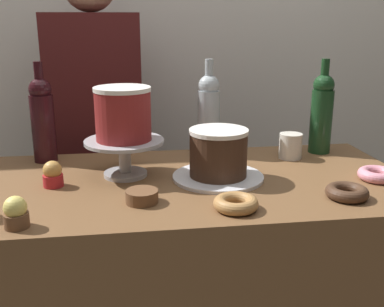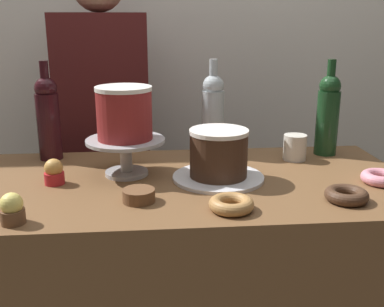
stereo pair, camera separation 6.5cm
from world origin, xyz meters
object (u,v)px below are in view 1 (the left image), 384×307
(coffee_cup_ceramic, at_px, (290,146))
(barista_figure, at_px, (99,155))
(cake_stand_pedestal, at_px, (125,151))
(cupcake_lemon, at_px, (16,213))
(donut_maple, at_px, (236,203))
(donut_chocolate, at_px, (347,192))
(cupcake_caramel, at_px, (53,174))
(cookie_stack, at_px, (142,196))
(white_layer_cake, at_px, (123,114))
(wine_bottle_dark_red, at_px, (43,118))
(chocolate_round_cake, at_px, (218,153))
(wine_bottle_green, at_px, (322,112))
(donut_pink, at_px, (377,175))
(wine_bottle_clear, at_px, (209,113))

(coffee_cup_ceramic, relative_size, barista_figure, 0.05)
(cake_stand_pedestal, relative_size, cupcake_lemon, 3.15)
(donut_maple, bearing_deg, barista_figure, 114.74)
(donut_chocolate, bearing_deg, cupcake_caramel, 165.44)
(cookie_stack, distance_m, coffee_cup_ceramic, 0.61)
(cake_stand_pedestal, bearing_deg, cupcake_lemon, -126.67)
(cake_stand_pedestal, height_order, white_layer_cake, white_layer_cake)
(cake_stand_pedestal, height_order, wine_bottle_dark_red, wine_bottle_dark_red)
(cake_stand_pedestal, bearing_deg, chocolate_round_cake, -13.40)
(wine_bottle_dark_red, xyz_separation_m, cupcake_lemon, (0.02, -0.52, -0.11))
(cookie_stack, bearing_deg, wine_bottle_green, 31.14)
(cupcake_caramel, bearing_deg, coffee_cup_ceramic, 12.72)
(donut_maple, height_order, coffee_cup_ceramic, coffee_cup_ceramic)
(wine_bottle_dark_red, height_order, cupcake_lemon, wine_bottle_dark_red)
(white_layer_cake, bearing_deg, cookie_stack, -79.38)
(donut_chocolate, distance_m, barista_figure, 1.05)
(cupcake_caramel, relative_size, donut_chocolate, 0.66)
(donut_pink, xyz_separation_m, cookie_stack, (-0.69, -0.08, 0.00))
(wine_bottle_dark_red, height_order, cookie_stack, wine_bottle_dark_red)
(chocolate_round_cake, height_order, wine_bottle_clear, wine_bottle_clear)
(chocolate_round_cake, xyz_separation_m, coffee_cup_ceramic, (0.28, 0.17, -0.04))
(barista_figure, bearing_deg, wine_bottle_dark_red, -114.33)
(white_layer_cake, height_order, wine_bottle_clear, wine_bottle_clear)
(wine_bottle_green, xyz_separation_m, donut_chocolate, (-0.10, -0.43, -0.13))
(chocolate_round_cake, bearing_deg, coffee_cup_ceramic, 31.46)
(cupcake_caramel, xyz_separation_m, donut_maple, (0.47, -0.24, -0.02))
(chocolate_round_cake, relative_size, donut_chocolate, 1.53)
(wine_bottle_clear, relative_size, cookie_stack, 3.87)
(cupcake_caramel, distance_m, donut_maple, 0.52)
(donut_maple, bearing_deg, donut_chocolate, 6.32)
(wine_bottle_dark_red, bearing_deg, cookie_stack, -53.80)
(donut_maple, bearing_deg, wine_bottle_dark_red, 137.17)
(wine_bottle_dark_red, bearing_deg, cupcake_lemon, -88.15)
(white_layer_cake, xyz_separation_m, cupcake_caramel, (-0.20, -0.06, -0.15))
(cake_stand_pedestal, relative_size, cupcake_caramel, 3.15)
(cake_stand_pedestal, distance_m, barista_figure, 0.56)
(cupcake_lemon, bearing_deg, barista_figure, 81.11)
(cupcake_lemon, distance_m, donut_pink, 0.99)
(wine_bottle_green, relative_size, donut_maple, 2.91)
(cake_stand_pedestal, xyz_separation_m, barista_figure, (-0.11, 0.52, -0.16))
(white_layer_cake, distance_m, donut_chocolate, 0.66)
(wine_bottle_dark_red, distance_m, donut_chocolate, 0.96)
(wine_bottle_green, relative_size, wine_bottle_clear, 1.00)
(cake_stand_pedestal, bearing_deg, donut_pink, -10.86)
(donut_maple, xyz_separation_m, coffee_cup_ceramic, (0.28, 0.41, 0.03))
(wine_bottle_dark_red, distance_m, cupcake_caramel, 0.28)
(cupcake_lemon, height_order, donut_chocolate, cupcake_lemon)
(coffee_cup_ceramic, xyz_separation_m, barista_figure, (-0.66, 0.42, -0.13))
(cake_stand_pedestal, bearing_deg, wine_bottle_clear, 35.55)
(chocolate_round_cake, bearing_deg, donut_maple, -90.36)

